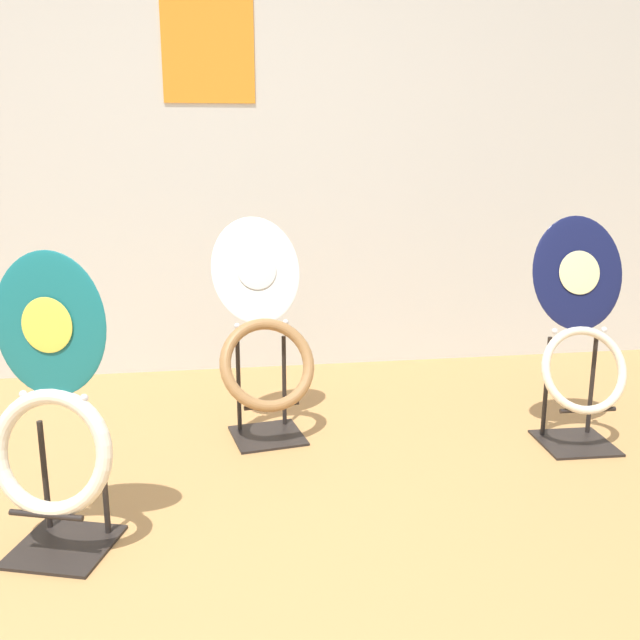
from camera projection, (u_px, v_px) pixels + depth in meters
wall_back at (200, 119)px, 3.55m from camera, size 8.00×0.07×2.60m
toilet_seat_display_navy_moon at (580, 333)px, 2.81m from camera, size 0.38×0.32×0.91m
toilet_seat_display_white_plain at (264, 343)px, 2.88m from camera, size 0.44×0.44×0.89m
toilet_seat_display_teal_sax at (52, 423)px, 2.04m from camera, size 0.40×0.35×0.90m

